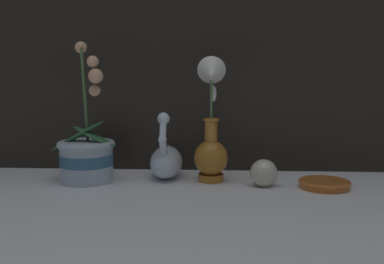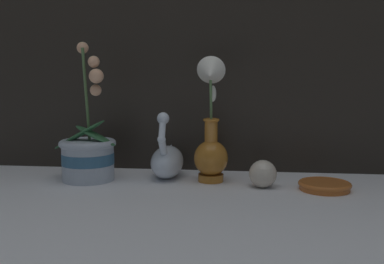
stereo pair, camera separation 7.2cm
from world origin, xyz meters
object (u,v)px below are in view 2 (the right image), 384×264
Objects in this scene: swan_figurine at (167,160)px; amber_dish at (325,185)px; orchid_potted_plant at (88,153)px; blue_vase at (211,138)px; glass_sphere at (263,174)px.

amber_dish is (0.43, -0.10, -0.04)m from swan_figurine.
orchid_potted_plant is 0.64m from amber_dish.
orchid_potted_plant is at bearing -177.43° from blue_vase.
blue_vase is 0.32m from amber_dish.
orchid_potted_plant reaches higher than blue_vase.
glass_sphere is (0.48, -0.03, -0.04)m from orchid_potted_plant.
orchid_potted_plant is at bearing 176.55° from glass_sphere.
swan_figurine is at bearing 167.30° from amber_dish.
blue_vase is 0.17m from glass_sphere.
blue_vase is 2.57× the size of amber_dish.
swan_figurine is at bearing 161.70° from blue_vase.
swan_figurine is 0.56× the size of blue_vase.
glass_sphere is 0.54× the size of amber_dish.
blue_vase reaches higher than swan_figurine.
swan_figurine is (0.21, 0.06, -0.03)m from orchid_potted_plant.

